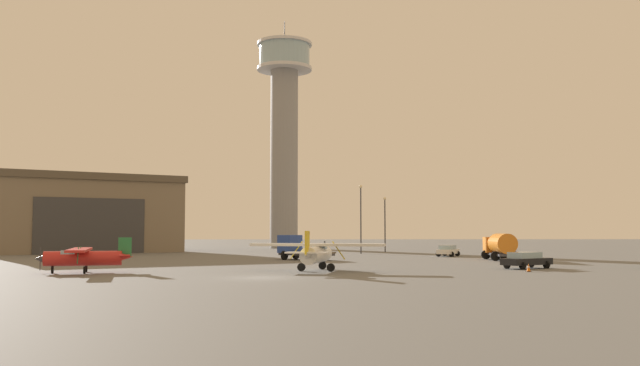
# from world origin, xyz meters

# --- Properties ---
(ground_plane) EXTENTS (400.00, 400.00, 0.00)m
(ground_plane) POSITION_xyz_m (0.00, 0.00, 0.00)
(ground_plane) COLOR #60605E
(control_tower) EXTENTS (10.02, 10.02, 41.54)m
(control_tower) POSITION_xyz_m (0.09, 76.06, 22.98)
(control_tower) COLOR gray
(control_tower) RESTS_ON ground_plane
(hangar) EXTENTS (34.80, 32.81, 11.17)m
(hangar) POSITION_xyz_m (-31.01, 57.24, 5.60)
(hangar) COLOR #7A6B56
(hangar) RESTS_ON ground_plane
(airplane_white) EXTENTS (10.65, 8.32, 3.14)m
(airplane_white) POSITION_xyz_m (3.83, 6.91, 1.46)
(airplane_white) COLOR white
(airplane_white) RESTS_ON ground_plane
(airplane_red) EXTENTS (6.99, 8.95, 2.64)m
(airplane_red) POSITION_xyz_m (-13.58, 5.52, 1.23)
(airplane_red) COLOR red
(airplane_red) RESTS_ON ground_plane
(truck_flatbed_blue) EXTENTS (6.34, 5.56, 2.67)m
(truck_flatbed_blue) POSITION_xyz_m (2.52, 27.72, 1.29)
(truck_flatbed_blue) COLOR #38383D
(truck_flatbed_blue) RESTS_ON ground_plane
(truck_fuel_tanker_orange) EXTENTS (3.26, 6.84, 2.85)m
(truck_fuel_tanker_orange) POSITION_xyz_m (24.16, 26.10, 1.60)
(truck_fuel_tanker_orange) COLOR #38383D
(truck_fuel_tanker_orange) RESTS_ON ground_plane
(car_black) EXTENTS (4.79, 3.87, 1.37)m
(car_black) POSITION_xyz_m (21.41, 10.03, 0.74)
(car_black) COLOR black
(car_black) RESTS_ON ground_plane
(car_white) EXTENTS (3.52, 4.44, 1.37)m
(car_white) POSITION_xyz_m (20.92, 36.86, 0.74)
(car_white) COLOR white
(car_white) RESTS_ON ground_plane
(light_post_east) EXTENTS (0.44, 0.44, 8.13)m
(light_post_east) POSITION_xyz_m (15.43, 53.77, 4.88)
(light_post_east) COLOR #38383D
(light_post_east) RESTS_ON ground_plane
(light_post_centre) EXTENTS (0.44, 0.44, 9.46)m
(light_post_centre) POSITION_xyz_m (11.20, 47.07, 5.58)
(light_post_centre) COLOR #38383D
(light_post_centre) RESTS_ON ground_plane
(traffic_cone_near_left) EXTENTS (0.36, 0.36, 0.65)m
(traffic_cone_near_left) POSITION_xyz_m (20.10, 5.72, 0.32)
(traffic_cone_near_left) COLOR black
(traffic_cone_near_left) RESTS_ON ground_plane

